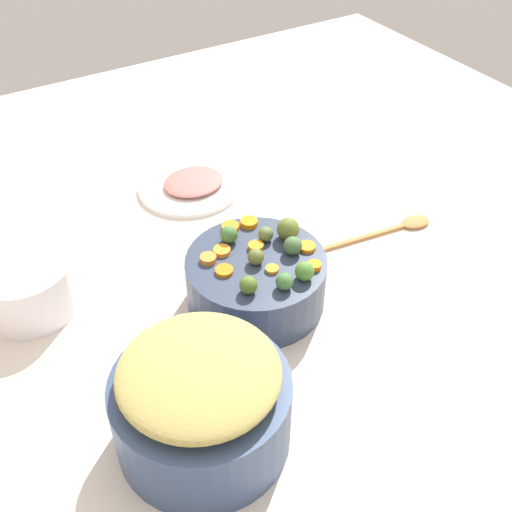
{
  "coord_description": "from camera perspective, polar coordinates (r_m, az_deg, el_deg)",
  "views": [
    {
      "loc": [
        0.43,
        0.72,
        0.88
      ],
      "look_at": [
        -0.03,
        -0.04,
        0.13
      ],
      "focal_mm": 44.08,
      "sensor_mm": 36.0,
      "label": 1
    }
  ],
  "objects": [
    {
      "name": "carrot_slice_2",
      "position": [
        1.19,
        -0.02,
        0.87
      ],
      "size": [
        0.04,
        0.04,
        0.01
      ],
      "primitive_type": "cylinder",
      "rotation": [
        0.0,
        0.0,
        5.01
      ],
      "color": "orange",
      "rests_on": "serving_bowl_carrots"
    },
    {
      "name": "brussels_sprout_2",
      "position": [
        1.15,
        -0.01,
        -0.07
      ],
      "size": [
        0.03,
        0.03,
        0.03
      ],
      "primitive_type": "sphere",
      "color": "olive",
      "rests_on": "serving_bowl_carrots"
    },
    {
      "name": "carrot_slice_1",
      "position": [
        1.25,
        -0.64,
        3.07
      ],
      "size": [
        0.05,
        0.05,
        0.01
      ],
      "primitive_type": "cylinder",
      "rotation": [
        0.0,
        0.0,
        3.62
      ],
      "color": "orange",
      "rests_on": "serving_bowl_carrots"
    },
    {
      "name": "carrot_slice_7",
      "position": [
        1.15,
        5.33,
        -0.87
      ],
      "size": [
        0.03,
        0.03,
        0.01
      ],
      "primitive_type": "cylinder",
      "rotation": [
        0.0,
        0.0,
        1.29
      ],
      "color": "orange",
      "rests_on": "serving_bowl_carrots"
    },
    {
      "name": "stuffing_mound",
      "position": [
        0.91,
        -5.23,
        -10.52
      ],
      "size": [
        0.24,
        0.24,
        0.05
      ],
      "primitive_type": "ellipsoid",
      "color": "tan",
      "rests_on": "metal_pot"
    },
    {
      "name": "carrot_slice_3",
      "position": [
        1.19,
        4.67,
        0.84
      ],
      "size": [
        0.04,
        0.04,
        0.01
      ],
      "primitive_type": "cylinder",
      "rotation": [
        0.0,
        0.0,
        1.78
      ],
      "color": "orange",
      "rests_on": "serving_bowl_carrots"
    },
    {
      "name": "brussels_sprout_6",
      "position": [
        1.1,
        2.59,
        -2.33
      ],
      "size": [
        0.03,
        0.03,
        0.03
      ],
      "primitive_type": "sphere",
      "color": "#45783D",
      "rests_on": "serving_bowl_carrots"
    },
    {
      "name": "brussels_sprout_7",
      "position": [
        1.12,
        4.43,
        -1.39
      ],
      "size": [
        0.04,
        0.04,
        0.04
      ],
      "primitive_type": "sphere",
      "color": "#49812F",
      "rests_on": "serving_bowl_carrots"
    },
    {
      "name": "tabletop",
      "position": [
        1.21,
        -0.34,
        -6.04
      ],
      "size": [
        2.4,
        2.4,
        0.02
      ],
      "primitive_type": "cube",
      "color": "beige",
      "rests_on": "ground"
    },
    {
      "name": "carrot_slice_4",
      "position": [
        1.18,
        -3.11,
        0.49
      ],
      "size": [
        0.05,
        0.05,
        0.01
      ],
      "primitive_type": "cylinder",
      "rotation": [
        0.0,
        0.0,
        2.42
      ],
      "color": "orange",
      "rests_on": "serving_bowl_carrots"
    },
    {
      "name": "serving_bowl_carrots",
      "position": [
        1.2,
        -0.0,
        -2.24
      ],
      "size": [
        0.27,
        0.27,
        0.1
      ],
      "primitive_type": "cylinder",
      "color": "#303D53",
      "rests_on": "tabletop"
    },
    {
      "name": "carrot_slice_8",
      "position": [
        1.15,
        1.35,
        -1.06
      ],
      "size": [
        0.03,
        0.03,
        0.01
      ],
      "primitive_type": "cylinder",
      "rotation": [
        0.0,
        0.0,
        4.3
      ],
      "color": "orange",
      "rests_on": "serving_bowl_carrots"
    },
    {
      "name": "brussels_sprout_4",
      "position": [
        1.09,
        -0.7,
        -2.65
      ],
      "size": [
        0.03,
        0.03,
        0.03
      ],
      "primitive_type": "sphere",
      "color": "#526E26",
      "rests_on": "serving_bowl_carrots"
    },
    {
      "name": "ham_plate",
      "position": [
        1.54,
        -6.07,
        6.29
      ],
      "size": [
        0.25,
        0.25,
        0.01
      ],
      "primitive_type": "cylinder",
      "color": "white",
      "rests_on": "tabletop"
    },
    {
      "name": "wooden_spoon",
      "position": [
        1.43,
        12.34,
        2.45
      ],
      "size": [
        0.33,
        0.07,
        0.01
      ],
      "color": "#B87E44",
      "rests_on": "tabletop"
    },
    {
      "name": "ham_slice_main",
      "position": [
        1.53,
        -5.7,
        6.74
      ],
      "size": [
        0.17,
        0.15,
        0.02
      ],
      "primitive_type": "ellipsoid",
      "rotation": [
        0.0,
        0.0,
        0.14
      ],
      "color": "#BE6C66",
      "rests_on": "ham_plate"
    },
    {
      "name": "brussels_sprout_0",
      "position": [
        1.17,
        3.36,
        0.94
      ],
      "size": [
        0.04,
        0.04,
        0.04
      ],
      "primitive_type": "sphere",
      "color": "#476D3E",
      "rests_on": "serving_bowl_carrots"
    },
    {
      "name": "brussels_sprout_1",
      "position": [
        1.2,
        0.88,
        2.0
      ],
      "size": [
        0.03,
        0.03,
        0.03
      ],
      "primitive_type": "sphere",
      "color": "#5F723C",
      "rests_on": "serving_bowl_carrots"
    },
    {
      "name": "carrot_slice_5",
      "position": [
        1.14,
        -2.91,
        -1.34
      ],
      "size": [
        0.05,
        0.05,
        0.01
      ],
      "primitive_type": "cylinder",
      "rotation": [
        0.0,
        0.0,
        5.3
      ],
      "color": "orange",
      "rests_on": "serving_bowl_carrots"
    },
    {
      "name": "brussels_sprout_3",
      "position": [
        1.21,
        2.93,
        2.48
      ],
      "size": [
        0.04,
        0.04,
        0.04
      ],
      "primitive_type": "sphere",
      "color": "olive",
      "rests_on": "serving_bowl_carrots"
    },
    {
      "name": "metal_pot",
      "position": [
        0.99,
        -4.91,
        -13.85
      ],
      "size": [
        0.27,
        0.27,
        0.13
      ],
      "primitive_type": "cylinder",
      "color": "#35486D",
      "rests_on": "tabletop"
    },
    {
      "name": "carrot_slice_0",
      "position": [
        1.16,
        -4.36,
        -0.24
      ],
      "size": [
        0.04,
        0.04,
        0.01
      ],
      "primitive_type": "cylinder",
      "rotation": [
        0.0,
        0.0,
        3.69
      ],
      "color": "orange",
      "rests_on": "serving_bowl_carrots"
    },
    {
      "name": "casserole_dish",
      "position": [
        1.26,
        -20.11,
        -2.65
      ],
      "size": [
        0.18,
        0.18,
        0.11
      ],
      "primitive_type": "cylinder",
      "color": "white",
      "rests_on": "tabletop"
    },
    {
      "name": "carrot_slice_6",
      "position": [
        1.24,
        -2.33,
        2.63
      ],
      "size": [
        0.04,
        0.04,
        0.01
      ],
      "primitive_type": "cylinder",
      "rotation": [
        0.0,
        0.0,
        6.16
      ],
      "color": "orange",
      "rests_on": "serving_bowl_carrots"
    },
    {
      "name": "brussels_sprout_5",
      "position": [
        1.2,
        -2.46,
        1.97
      ],
      "size": [
        0.03,
        0.03,
        0.03
      ],
      "primitive_type": "sphere",
      "color": "#457537",
      "rests_on": "serving_bowl_carrots"
    }
  ]
}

